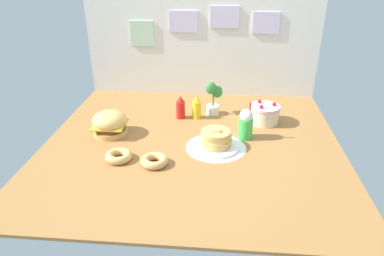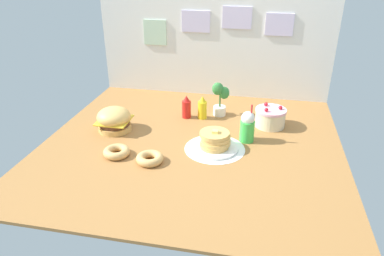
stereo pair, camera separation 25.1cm
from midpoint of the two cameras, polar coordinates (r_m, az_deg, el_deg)
The scene contains 12 objects.
ground_plane at distance 2.57m, azimuth 2.77°, elevation -2.63°, with size 2.09×2.01×0.02m, color #9E6B38.
back_wall at distance 3.32m, azimuth 5.71°, elevation 13.04°, with size 2.09×0.04×0.93m.
doily_mat at distance 2.50m, azimuth 6.52°, elevation -3.35°, with size 0.42×0.42×0.00m, color white.
burger at distance 2.74m, azimuth -9.75°, elevation 1.26°, with size 0.25×0.25×0.18m.
pancake_stack at distance 2.47m, azimuth 6.60°, elevation -2.23°, with size 0.32×0.32×0.14m.
layer_cake at distance 2.87m, azimuth 14.81°, elevation 1.59°, with size 0.24×0.24×0.17m.
ketchup_bottle at distance 2.91m, azimuth 1.58°, elevation 3.24°, with size 0.07×0.07×0.19m.
mustard_bottle at distance 2.91m, azimuth 4.18°, elevation 3.11°, with size 0.07×0.07×0.19m.
cream_soda_cup at distance 2.59m, azimuth 11.56°, elevation 0.15°, with size 0.10×0.10×0.29m.
donut_pink_glaze at distance 2.42m, azimuth -9.02°, elevation -3.82°, with size 0.18×0.18×0.05m.
donut_chocolate at distance 2.32m, azimuth -3.66°, elevation -4.91°, with size 0.18×0.18×0.05m.
potted_plant at distance 2.95m, azimuth 6.89°, elevation 4.79°, with size 0.14×0.11×0.29m.
Camera 2 is at (0.45, -2.20, 1.23)m, focal length 33.55 mm.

